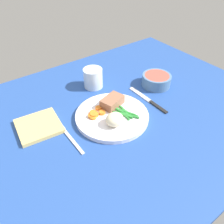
# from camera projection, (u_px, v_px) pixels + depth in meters

# --- Properties ---
(dining_table) EXTENTS (1.20, 0.90, 0.02)m
(dining_table) POSITION_uv_depth(u_px,v_px,m) (116.00, 114.00, 0.84)
(dining_table) COLOR #234793
(dining_table) RESTS_ON ground
(dinner_plate) EXTENTS (0.26, 0.26, 0.02)m
(dinner_plate) POSITION_uv_depth(u_px,v_px,m) (112.00, 116.00, 0.81)
(dinner_plate) COLOR white
(dinner_plate) RESTS_ON dining_table
(meat_portion) EXTENTS (0.10, 0.08, 0.03)m
(meat_portion) POSITION_uv_depth(u_px,v_px,m) (113.00, 101.00, 0.83)
(meat_portion) COLOR #936047
(meat_portion) RESTS_ON dinner_plate
(mashed_potatoes) EXTENTS (0.06, 0.06, 0.04)m
(mashed_potatoes) POSITION_uv_depth(u_px,v_px,m) (115.00, 119.00, 0.75)
(mashed_potatoes) COLOR beige
(mashed_potatoes) RESTS_ON dinner_plate
(carrot_slices) EXTENTS (0.07, 0.05, 0.01)m
(carrot_slices) POSITION_uv_depth(u_px,v_px,m) (95.00, 114.00, 0.80)
(carrot_slices) COLOR orange
(carrot_slices) RESTS_ON dinner_plate
(green_beans) EXTENTS (0.06, 0.11, 0.01)m
(green_beans) POSITION_uv_depth(u_px,v_px,m) (125.00, 113.00, 0.80)
(green_beans) COLOR #2D8C38
(green_beans) RESTS_ON dinner_plate
(fork) EXTENTS (0.01, 0.17, 0.00)m
(fork) POSITION_uv_depth(u_px,v_px,m) (70.00, 138.00, 0.73)
(fork) COLOR silver
(fork) RESTS_ON dining_table
(knife) EXTENTS (0.02, 0.21, 0.01)m
(knife) POSITION_uv_depth(u_px,v_px,m) (149.00, 100.00, 0.89)
(knife) COLOR black
(knife) RESTS_ON dining_table
(water_glass) EXTENTS (0.08, 0.08, 0.08)m
(water_glass) POSITION_uv_depth(u_px,v_px,m) (93.00, 79.00, 0.95)
(water_glass) COLOR silver
(water_glass) RESTS_ON dining_table
(salad_bowl) EXTENTS (0.12, 0.12, 0.05)m
(salad_bowl) POSITION_uv_depth(u_px,v_px,m) (156.00, 80.00, 0.96)
(salad_bowl) COLOR #4C7299
(salad_bowl) RESTS_ON dining_table
(napkin) EXTENTS (0.15, 0.15, 0.01)m
(napkin) POSITION_uv_depth(u_px,v_px,m) (39.00, 126.00, 0.77)
(napkin) COLOR #DBBC6B
(napkin) RESTS_ON dining_table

